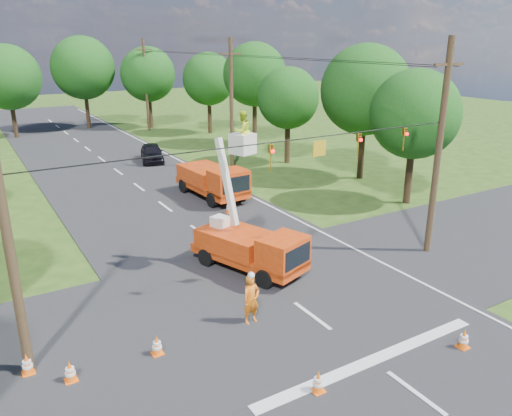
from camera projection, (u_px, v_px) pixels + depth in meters
ground at (139, 188)px, 34.87m from camera, size 140.00×140.00×0.00m
road_main at (139, 188)px, 34.87m from camera, size 12.00×100.00×0.06m
road_cross at (282, 294)px, 20.24m from camera, size 56.00×10.00×0.07m
stop_bar at (372, 361)px, 16.02m from camera, size 9.00×0.45×0.02m
edge_line at (211, 177)px, 37.60m from camera, size 0.12×90.00×0.02m
bucket_truck at (250, 238)px, 21.91m from camera, size 3.64×5.73×7.06m
second_truck at (213, 181)px, 32.23m from camera, size 2.74×6.18×2.26m
ground_worker at (251, 300)px, 17.94m from camera, size 0.72×0.51×1.88m
distant_car at (152, 153)px, 42.19m from camera, size 2.90×4.72×1.50m
traffic_cone_0 at (318, 382)px, 14.52m from camera, size 0.38×0.38×0.71m
traffic_cone_1 at (464, 339)px, 16.61m from camera, size 0.38×0.38×0.71m
traffic_cone_2 at (248, 239)px, 24.90m from camera, size 0.38×0.38×0.71m
traffic_cone_3 at (229, 208)px, 29.59m from camera, size 0.38×0.38×0.71m
traffic_cone_4 at (157, 345)px, 16.26m from camera, size 0.38×0.38×0.71m
traffic_cone_5 at (70, 371)px, 14.97m from camera, size 0.38×0.38×0.71m
traffic_cone_6 at (27, 364)px, 15.31m from camera, size 0.38×0.38×0.71m
traffic_cone_7 at (217, 182)px, 35.00m from camera, size 0.38×0.38×0.71m
pole_right_near at (439, 148)px, 22.75m from camera, size 1.80×0.30×10.00m
pole_right_mid at (231, 103)px, 39.00m from camera, size 1.80×0.30×10.00m
pole_right_far at (146, 85)px, 55.25m from camera, size 1.80×0.30×10.00m
pole_left at (7, 237)px, 14.17m from camera, size 0.30×0.30×9.00m
signal_span at (332, 146)px, 19.44m from camera, size 18.00×0.29×1.07m
tree_right_a at (415, 114)px, 29.92m from camera, size 5.40×5.40×8.28m
tree_right_b at (366, 90)px, 35.24m from camera, size 6.40×6.40×9.65m
tree_right_c at (288, 98)px, 40.41m from camera, size 5.00×5.00×7.83m
tree_right_d at (255, 75)px, 47.26m from camera, size 6.00×6.00×9.70m
tree_right_e at (209, 79)px, 53.55m from camera, size 5.60×5.60×8.63m
tree_far_a at (8, 77)px, 50.77m from camera, size 6.60×6.60×9.50m
tree_far_b at (83, 68)px, 56.09m from camera, size 7.00×7.00×10.32m
tree_far_c at (148, 74)px, 57.06m from camera, size 6.20×6.20×9.18m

